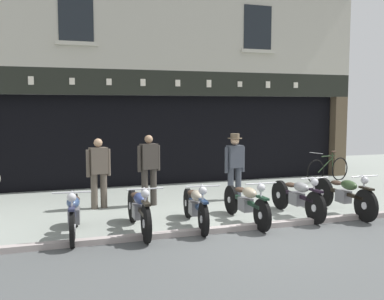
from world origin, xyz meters
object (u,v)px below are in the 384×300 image
advert_board_near (234,124)px  leaning_bicycle (328,169)px  motorcycle_far_left (74,213)px  salesman_left (99,170)px  motorcycle_right (344,194)px  salesman_right (235,163)px  motorcycle_center (246,202)px  motorcycle_center_left (196,205)px  motorcycle_center_right (297,196)px  shopkeeper_center (149,167)px  motorcycle_left (139,209)px

advert_board_near → leaning_bicycle: bearing=-25.2°
motorcycle_far_left → salesman_left: bearing=-102.2°
motorcycle_right → salesman_right: (-1.61, 2.08, 0.48)m
motorcycle_center → advert_board_near: advert_board_near is taller
motorcycle_center_left → motorcycle_right: bearing=-174.9°
salesman_right → motorcycle_center: bearing=63.5°
motorcycle_center_left → leaning_bicycle: 6.56m
motorcycle_right → salesman_left: salesman_left is taller
motorcycle_far_left → motorcycle_center: size_ratio=0.94×
motorcycle_center_right → shopkeeper_center: shopkeeper_center is taller
motorcycle_center_right → motorcycle_center_left: bearing=1.6°
motorcycle_center → advert_board_near: size_ratio=2.00×
advert_board_near → salesman_right: bearing=-113.3°
motorcycle_right → leaning_bicycle: bearing=-120.1°
motorcycle_far_left → motorcycle_center_left: size_ratio=0.99×
motorcycle_left → motorcycle_right: 4.42m
motorcycle_center_left → motorcycle_right: 3.32m
salesman_left → advert_board_near: bearing=-160.9°
motorcycle_far_left → motorcycle_center: 3.29m
motorcycle_far_left → leaning_bicycle: size_ratio=1.09×
motorcycle_center_right → motorcycle_right: motorcycle_right is taller
shopkeeper_center → salesman_right: bearing=167.5°
motorcycle_center → motorcycle_center_right: size_ratio=1.02×
salesman_left → shopkeeper_center: size_ratio=0.96×
salesman_left → salesman_right: bearing=166.4°
motorcycle_far_left → motorcycle_left: (1.14, -0.09, 0.01)m
salesman_right → advert_board_near: size_ratio=1.60×
motorcycle_far_left → salesman_right: size_ratio=1.18×
motorcycle_center_right → motorcycle_right: (1.05, -0.13, 0.01)m
motorcycle_right → motorcycle_left: bearing=0.5°
motorcycle_center_left → motorcycle_center_right: 2.26m
motorcycle_left → motorcycle_center_left: bearing=-177.0°
motorcycle_center_left → motorcycle_right: size_ratio=0.93×
shopkeeper_center → motorcycle_left: bearing=60.2°
motorcycle_center_left → motorcycle_left: bearing=7.7°
motorcycle_center_right → salesman_right: salesman_right is taller
motorcycle_center_left → advert_board_near: bearing=-115.0°
motorcycle_center → motorcycle_center_right: bearing=-174.9°
motorcycle_center_right → salesman_right: bearing=-74.2°
salesman_left → salesman_right: 3.27m
motorcycle_left → motorcycle_right: motorcycle_right is taller
motorcycle_center_left → shopkeeper_center: 2.15m
motorcycle_far_left → leaning_bicycle: leaning_bicycle is taller
motorcycle_center → leaning_bicycle: size_ratio=1.16×
motorcycle_center_left → salesman_left: (-1.57, 2.13, 0.46)m
motorcycle_center_right → advert_board_near: size_ratio=1.96×
motorcycle_left → advert_board_near: size_ratio=2.04×
motorcycle_left → motorcycle_center_right: motorcycle_left is taller
motorcycle_left → salesman_left: (-0.46, 2.16, 0.44)m
salesman_right → leaning_bicycle: salesman_right is taller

